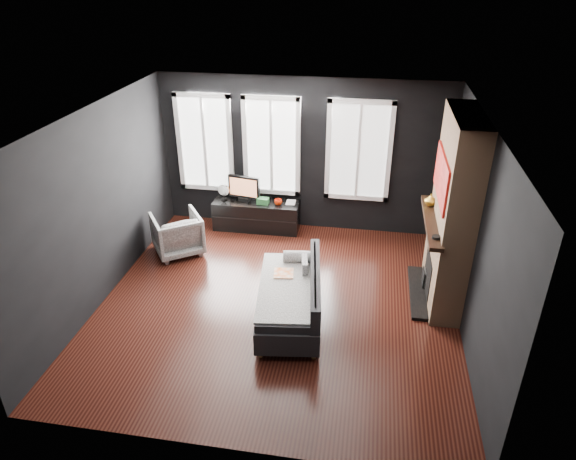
% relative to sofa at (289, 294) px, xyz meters
% --- Properties ---
extents(floor, '(5.00, 5.00, 0.00)m').
position_rel_sofa_xyz_m(floor, '(-0.22, 0.28, -0.38)').
color(floor, black).
rests_on(floor, ground).
extents(ceiling, '(5.00, 5.00, 0.00)m').
position_rel_sofa_xyz_m(ceiling, '(-0.22, 0.28, 2.32)').
color(ceiling, white).
rests_on(ceiling, ground).
extents(wall_back, '(5.00, 0.02, 2.70)m').
position_rel_sofa_xyz_m(wall_back, '(-0.22, 2.78, 0.97)').
color(wall_back, black).
rests_on(wall_back, ground).
extents(wall_left, '(0.02, 5.00, 2.70)m').
position_rel_sofa_xyz_m(wall_left, '(-2.72, 0.28, 0.97)').
color(wall_left, black).
rests_on(wall_left, ground).
extents(wall_right, '(0.02, 5.00, 2.70)m').
position_rel_sofa_xyz_m(wall_right, '(2.28, 0.28, 0.97)').
color(wall_right, black).
rests_on(wall_right, ground).
extents(windows, '(4.00, 0.16, 1.76)m').
position_rel_sofa_xyz_m(windows, '(-0.67, 2.74, 2.00)').
color(windows, white).
rests_on(windows, wall_back).
extents(fireplace, '(0.70, 1.62, 2.70)m').
position_rel_sofa_xyz_m(fireplace, '(2.08, 0.88, 0.97)').
color(fireplace, '#93724C').
rests_on(fireplace, floor).
extents(sofa, '(1.11, 1.88, 0.77)m').
position_rel_sofa_xyz_m(sofa, '(0.00, 0.00, 0.00)').
color(sofa, black).
rests_on(sofa, floor).
extents(stripe_pillow, '(0.13, 0.32, 0.32)m').
position_rel_sofa_xyz_m(stripe_pillow, '(0.15, 0.40, 0.17)').
color(stripe_pillow, gray).
rests_on(stripe_pillow, sofa).
extents(armchair, '(1.00, 0.99, 0.76)m').
position_rel_sofa_xyz_m(armchair, '(-2.13, 1.46, -0.00)').
color(armchair, white).
rests_on(armchair, floor).
extents(media_console, '(1.54, 0.49, 0.53)m').
position_rel_sofa_xyz_m(media_console, '(-1.02, 2.52, -0.12)').
color(media_console, black).
rests_on(media_console, floor).
extents(monitor, '(0.61, 0.23, 0.53)m').
position_rel_sofa_xyz_m(monitor, '(-1.24, 2.54, 0.41)').
color(monitor, black).
rests_on(monitor, media_console).
extents(desk_fan, '(0.25, 0.25, 0.30)m').
position_rel_sofa_xyz_m(desk_fan, '(-1.61, 2.53, 0.30)').
color(desk_fan, '#A0A0A0').
rests_on(desk_fan, media_console).
extents(mug, '(0.15, 0.13, 0.14)m').
position_rel_sofa_xyz_m(mug, '(-0.61, 2.46, 0.21)').
color(mug, red).
rests_on(mug, media_console).
extents(book, '(0.17, 0.02, 0.23)m').
position_rel_sofa_xyz_m(book, '(-0.48, 2.57, 0.26)').
color(book, '#B4AC90').
rests_on(book, media_console).
extents(storage_box, '(0.21, 0.14, 0.11)m').
position_rel_sofa_xyz_m(storage_box, '(-0.88, 2.46, 0.20)').
color(storage_box, '#2F7437').
rests_on(storage_box, media_console).
extents(mantel_vase, '(0.22, 0.22, 0.17)m').
position_rel_sofa_xyz_m(mantel_vase, '(1.83, 1.33, 0.93)').
color(mantel_vase, gold).
rests_on(mantel_vase, fireplace).
extents(mantel_clock, '(0.11, 0.11, 0.04)m').
position_rel_sofa_xyz_m(mantel_clock, '(1.83, 0.33, 0.86)').
color(mantel_clock, black).
rests_on(mantel_clock, fireplace).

